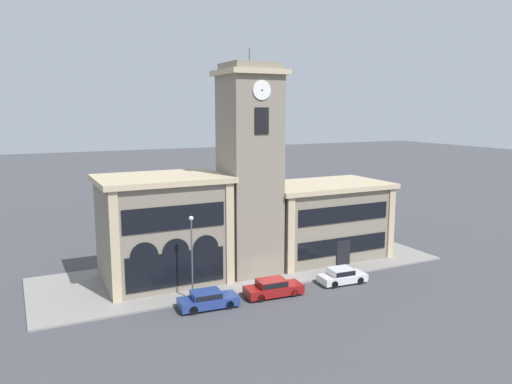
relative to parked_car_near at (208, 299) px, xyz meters
name	(u,v)px	position (x,y,z in m)	size (l,w,h in m)	color
ground_plane	(275,289)	(6.44, 1.36, -0.71)	(300.00, 300.00, 0.00)	#424247
sidewalk_kerb	(245,268)	(6.44, 7.16, -0.63)	(37.49, 11.61, 0.15)	gray
clock_tower	(250,171)	(6.44, 6.13, 8.66)	(5.30, 5.30, 19.87)	gray
town_hall_left_wing	(163,229)	(-1.22, 7.36, 3.93)	(10.81, 7.84, 9.22)	gray
town_hall_right_wing	(322,220)	(15.11, 7.37, 3.09)	(12.85, 7.84, 7.54)	gray
parked_car_near	(208,299)	(0.00, 0.00, 0.00)	(4.57, 2.11, 1.35)	navy
parked_car_mid	(273,287)	(5.54, 0.00, 0.02)	(4.76, 2.11, 1.39)	maroon
parked_car_far	(342,275)	(12.23, 0.00, 0.00)	(4.20, 2.08, 1.35)	silver
street_lamp	(192,246)	(-0.55, 1.81, 3.70)	(0.36, 0.36, 6.62)	#4C4C51
bollard	(338,269)	(13.04, 1.64, -0.04)	(0.18, 0.18, 1.06)	black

